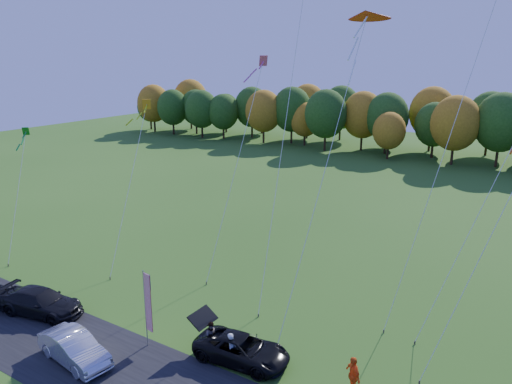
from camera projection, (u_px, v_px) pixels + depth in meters
The scene contains 18 objects.
ground at pixel (195, 343), 26.62m from camera, with size 160.00×160.00×0.00m, color #2A5717.
asphalt_strip at pixel (141, 384), 23.38m from camera, with size 90.00×6.00×0.01m, color black.
tree_line at pixel (442, 161), 71.15m from camera, with size 116.00×12.00×10.00m, color #1E4711, non-canonical shape.
black_suv at pixel (242, 349), 24.91m from camera, with size 2.26×4.90×1.36m, color black.
silver_sedan at pixel (74, 348), 24.89m from camera, with size 1.58×4.52×1.49m, color silver.
dark_truck_a at pixel (41, 302), 29.49m from camera, with size 2.11×5.19×1.51m, color black.
person_tailgate_a at pixel (232, 349), 24.72m from camera, with size 0.60×0.40×1.65m, color white.
person_tailgate_b at pixel (212, 336), 25.85m from camera, with size 0.77×0.60×1.58m, color gray.
person_east at pixel (353, 375), 22.48m from camera, with size 1.10×0.46×1.88m, color orange.
feather_flag at pixel (147, 302), 25.61m from camera, with size 0.57×0.14×4.32m.
kite_delta_blue at pixel (299, 27), 29.89m from camera, with size 3.44×12.23×32.85m.
kite_parafoil_orange at pixel (488, 24), 26.35m from camera, with size 6.83×11.68×33.16m.
kite_delta_red at pixel (333, 136), 27.41m from camera, with size 2.58×10.41×18.50m.
kite_parafoil_rainbow at pixel (506, 206), 22.72m from camera, with size 6.06×7.35×16.73m.
kite_diamond_yellow at pixel (129, 186), 35.31m from camera, with size 2.10×6.52×12.09m.
kite_diamond_green at pixel (17, 195), 36.85m from camera, with size 2.13×4.23×9.89m.
kite_diamond_white at pixel (471, 230), 26.30m from camera, with size 4.01×6.20×12.50m.
kite_diamond_pink at pixel (238, 158), 34.48m from camera, with size 1.25×8.00×15.17m.
Camera 1 is at (15.43, -17.95, 14.98)m, focal length 35.00 mm.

